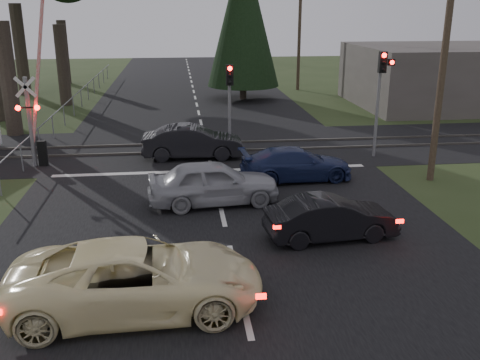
{
  "coord_description": "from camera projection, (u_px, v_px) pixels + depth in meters",
  "views": [
    {
      "loc": [
        -1.34,
        -13.11,
        6.56
      ],
      "look_at": [
        0.55,
        2.89,
        1.3
      ],
      "focal_mm": 40.0,
      "sensor_mm": 36.0,
      "label": 1
    }
  ],
  "objects": [
    {
      "name": "silver_car",
      "position": [
        214.0,
        183.0,
        18.38
      ],
      "size": [
        4.63,
        2.21,
        1.53
      ],
      "primitive_type": "imported",
      "rotation": [
        0.0,
        0.0,
        1.66
      ],
      "color": "#999BA1",
      "rests_on": "ground"
    },
    {
      "name": "road",
      "position": [
        209.0,
        159.0,
        24.0
      ],
      "size": [
        14.0,
        100.0,
        0.01
      ],
      "primitive_type": "cube",
      "color": "black",
      "rests_on": "ground"
    },
    {
      "name": "dark_hatchback",
      "position": [
        331.0,
        218.0,
        15.64
      ],
      "size": [
        3.96,
        1.72,
        1.27
      ],
      "primitive_type": "imported",
      "rotation": [
        0.0,
        0.0,
        1.67
      ],
      "color": "black",
      "rests_on": "ground"
    },
    {
      "name": "traffic_signal_center",
      "position": [
        230.0,
        94.0,
        23.88
      ],
      "size": [
        0.32,
        0.48,
        4.1
      ],
      "color": "slate",
      "rests_on": "ground"
    },
    {
      "name": "fence_left",
      "position": [
        78.0,
        111.0,
        34.93
      ],
      "size": [
        0.1,
        36.0,
        1.2
      ],
      "primitive_type": null,
      "color": "slate",
      "rests_on": "ground"
    },
    {
      "name": "ground",
      "position": [
        232.0,
        259.0,
        14.56
      ],
      "size": [
        120.0,
        120.0,
        0.0
      ],
      "primitive_type": "plane",
      "color": "#2B3A1A",
      "rests_on": "ground"
    },
    {
      "name": "stop_line",
      "position": [
        212.0,
        171.0,
        22.3
      ],
      "size": [
        13.0,
        0.35,
        0.0
      ],
      "primitive_type": "cube",
      "color": "silver",
      "rests_on": "ground"
    },
    {
      "name": "dark_car_far",
      "position": [
        193.0,
        142.0,
        23.98
      ],
      "size": [
        4.53,
        1.73,
        1.48
      ],
      "primitive_type": "imported",
      "rotation": [
        0.0,
        0.0,
        1.53
      ],
      "color": "black",
      "rests_on": "ground"
    },
    {
      "name": "cream_coupe",
      "position": [
        137.0,
        278.0,
        11.92
      ],
      "size": [
        5.72,
        2.79,
        1.57
      ],
      "primitive_type": "imported",
      "rotation": [
        0.0,
        0.0,
        1.61
      ],
      "color": "#F8EAB1",
      "rests_on": "ground"
    },
    {
      "name": "rail_corridor",
      "position": [
        207.0,
        148.0,
        25.88
      ],
      "size": [
        120.0,
        8.0,
        0.01
      ],
      "primitive_type": "cube",
      "color": "black",
      "rests_on": "ground"
    },
    {
      "name": "traffic_signal_right",
      "position": [
        381.0,
        84.0,
        23.31
      ],
      "size": [
        0.68,
        0.48,
        4.7
      ],
      "color": "slate",
      "rests_on": "ground"
    },
    {
      "name": "building_right",
      "position": [
        459.0,
        75.0,
        36.71
      ],
      "size": [
        14.0,
        10.0,
        4.0
      ],
      "primitive_type": "cube",
      "color": "#59514C",
      "rests_on": "ground"
    },
    {
      "name": "utility_pole_mid",
      "position": [
        299.0,
        30.0,
        42.36
      ],
      "size": [
        1.8,
        0.26,
        9.0
      ],
      "color": "#4C3D2D",
      "rests_on": "ground"
    },
    {
      "name": "blue_sedan",
      "position": [
        296.0,
        164.0,
        20.99
      ],
      "size": [
        4.52,
        2.07,
        1.28
      ],
      "primitive_type": "imported",
      "rotation": [
        0.0,
        0.0,
        1.63
      ],
      "color": "#19234C",
      "rests_on": "ground"
    },
    {
      "name": "utility_pole_far",
      "position": [
        255.0,
        21.0,
        65.96
      ],
      "size": [
        1.8,
        0.26,
        9.0
      ],
      "color": "#4C3D2D",
      "rests_on": "ground"
    },
    {
      "name": "rail_near",
      "position": [
        208.0,
        151.0,
        25.12
      ],
      "size": [
        120.0,
        0.12,
        0.1
      ],
      "primitive_type": "cube",
      "color": "#59544C",
      "rests_on": "ground"
    },
    {
      "name": "utility_pole_near",
      "position": [
        444.0,
        58.0,
        19.7
      ],
      "size": [
        1.8,
        0.26,
        9.0
      ],
      "color": "#4C3D2D",
      "rests_on": "ground"
    },
    {
      "name": "rail_far",
      "position": [
        206.0,
        143.0,
        26.63
      ],
      "size": [
        120.0,
        0.12,
        0.1
      ],
      "primitive_type": "cube",
      "color": "#59544C",
      "rests_on": "ground"
    },
    {
      "name": "conifer_tree",
      "position": [
        243.0,
        14.0,
        37.63
      ],
      "size": [
        5.2,
        5.2,
        11.0
      ],
      "color": "#473D33",
      "rests_on": "ground"
    },
    {
      "name": "crossing_signal",
      "position": [
        35.0,
        119.0,
        22.35
      ],
      "size": [
        1.62,
        0.38,
        6.96
      ],
      "color": "slate",
      "rests_on": "ground"
    }
  ]
}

